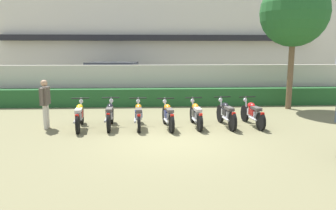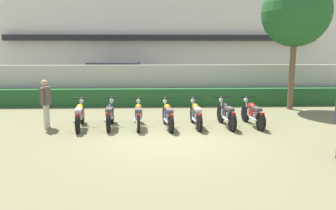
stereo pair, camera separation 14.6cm
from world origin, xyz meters
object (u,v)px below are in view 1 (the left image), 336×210
at_px(motorcycle_in_row_3, 168,115).
at_px(inspector_person, 45,100).
at_px(motorcycle_in_row_0, 80,115).
at_px(parked_car, 115,79).
at_px(motorcycle_in_row_2, 139,115).
at_px(motorcycle_in_row_5, 226,113).
at_px(motorcycle_in_row_1, 110,114).
at_px(motorcycle_in_row_6, 253,113).
at_px(tree_near_inspector, 294,13).
at_px(motorcycle_in_row_4, 196,114).

relative_size(motorcycle_in_row_3, inspector_person, 1.15).
bearing_deg(motorcycle_in_row_0, parked_car, -9.05).
relative_size(motorcycle_in_row_2, motorcycle_in_row_5, 1.00).
height_order(motorcycle_in_row_1, motorcycle_in_row_6, motorcycle_in_row_1).
bearing_deg(tree_near_inspector, motorcycle_in_row_1, -157.35).
distance_m(parked_car, motorcycle_in_row_0, 7.70).
height_order(parked_car, motorcycle_in_row_2, parked_car).
distance_m(parked_car, motorcycle_in_row_3, 8.18).
bearing_deg(parked_car, motorcycle_in_row_1, -77.75).
xyz_separation_m(motorcycle_in_row_2, motorcycle_in_row_4, (1.95, 0.01, -0.00)).
xyz_separation_m(motorcycle_in_row_1, inspector_person, (-2.11, 0.02, 0.50)).
relative_size(motorcycle_in_row_3, motorcycle_in_row_5, 0.98).
relative_size(parked_car, motorcycle_in_row_1, 2.53).
height_order(motorcycle_in_row_5, inspector_person, inspector_person).
relative_size(motorcycle_in_row_0, motorcycle_in_row_3, 1.03).
bearing_deg(inspector_person, motorcycle_in_row_5, -0.47).
bearing_deg(motorcycle_in_row_1, motorcycle_in_row_5, -92.96).
relative_size(parked_car, motorcycle_in_row_2, 2.45).
distance_m(motorcycle_in_row_0, motorcycle_in_row_4, 3.90).
height_order(motorcycle_in_row_2, motorcycle_in_row_6, motorcycle_in_row_6).
height_order(parked_car, motorcycle_in_row_1, parked_car).
distance_m(motorcycle_in_row_3, motorcycle_in_row_4, 0.97).
xyz_separation_m(tree_near_inspector, motorcycle_in_row_6, (-2.60, -3.10, -3.67)).
relative_size(motorcycle_in_row_0, motorcycle_in_row_1, 1.04).
bearing_deg(motorcycle_in_row_5, motorcycle_in_row_3, 87.39).
xyz_separation_m(motorcycle_in_row_3, motorcycle_in_row_4, (0.96, 0.13, -0.01)).
height_order(tree_near_inspector, motorcycle_in_row_6, tree_near_inspector).
xyz_separation_m(parked_car, motorcycle_in_row_6, (5.51, -7.58, -0.49)).
height_order(motorcycle_in_row_2, motorcycle_in_row_5, motorcycle_in_row_5).
distance_m(motorcycle_in_row_0, motorcycle_in_row_3, 2.94).
distance_m(motorcycle_in_row_0, motorcycle_in_row_5, 4.93).
height_order(motorcycle_in_row_2, motorcycle_in_row_3, motorcycle_in_row_3).
bearing_deg(motorcycle_in_row_0, motorcycle_in_row_4, -95.42).
xyz_separation_m(motorcycle_in_row_1, motorcycle_in_row_3, (1.94, -0.14, -0.01)).
xyz_separation_m(motorcycle_in_row_4, motorcycle_in_row_6, (1.96, 0.02, 0.01)).
distance_m(parked_car, motorcycle_in_row_2, 7.80).
bearing_deg(motorcycle_in_row_0, motorcycle_in_row_1, -91.99).
height_order(motorcycle_in_row_4, motorcycle_in_row_6, motorcycle_in_row_6).
distance_m(tree_near_inspector, motorcycle_in_row_6, 5.46).
relative_size(motorcycle_in_row_5, inspector_person, 1.17).
distance_m(motorcycle_in_row_6, inspector_person, 6.99).
bearing_deg(motorcycle_in_row_5, parked_car, 25.32).
relative_size(parked_car, motorcycle_in_row_4, 2.51).
relative_size(motorcycle_in_row_1, motorcycle_in_row_4, 0.99).
height_order(motorcycle_in_row_2, inspector_person, inspector_person).
relative_size(parked_car, motorcycle_in_row_3, 2.50).
xyz_separation_m(parked_car, motorcycle_in_row_3, (2.59, -7.74, -0.49)).
relative_size(tree_near_inspector, motorcycle_in_row_0, 2.87).
bearing_deg(motorcycle_in_row_1, motorcycle_in_row_3, -96.59).
bearing_deg(inspector_person, motorcycle_in_row_3, -2.19).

